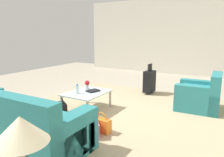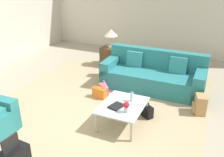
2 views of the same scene
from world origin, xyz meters
The scene contains 14 objects.
ground_plane centered at (0.00, 0.00, 0.00)m, with size 12.00×12.00×0.00m, color #A89E89.
wall_right centered at (5.06, 0.00, 1.55)m, with size 0.12×8.00×3.10m, color beige.
area_rug centered at (0.60, 0.20, 0.00)m, with size 5.20×4.40×0.01m, color tan.
couch centered at (2.20, -0.60, 0.31)m, with size 0.95×2.42×0.91m.
coffee_table centered at (0.40, -0.50, 0.37)m, with size 0.97×0.77×0.42m.
water_bottle centered at (0.60, -0.60, 0.51)m, with size 0.06×0.06×0.20m.
coffee_table_book centered at (0.28, -0.42, 0.43)m, with size 0.27×0.20×0.03m, color black.
flower_vase centered at (0.18, -0.65, 0.54)m, with size 0.11×0.11×0.21m.
side_table centered at (3.20, 1.00, 0.29)m, with size 0.52×0.52×0.57m, color #513823.
table_lamp centered at (3.20, 1.00, 0.99)m, with size 0.40×0.40×0.53m.
handbag_orange centered at (1.16, 0.37, 0.13)m, with size 0.18×0.33×0.36m.
handbag_black centered at (0.84, -0.82, 0.13)m, with size 0.30×0.34×0.36m.
handbag_pink centered at (1.35, 0.35, 0.13)m, with size 0.34×0.31×0.36m.
backpack_tan centered at (1.40, -1.79, 0.19)m, with size 0.34×0.31×0.40m.
Camera 2 is at (-3.35, -1.95, 2.72)m, focal length 40.00 mm.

